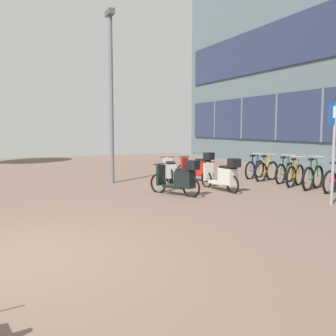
# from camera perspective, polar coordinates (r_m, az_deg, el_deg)

# --- Properties ---
(ground) EXTENTS (21.00, 40.00, 0.13)m
(ground) POSITION_cam_1_polar(r_m,az_deg,el_deg) (6.19, -7.68, -11.62)
(ground) COLOR #272B24
(bicycle_rack_01) EXTENTS (1.29, 0.47, 0.96)m
(bicycle_rack_01) POSITION_cam_1_polar(r_m,az_deg,el_deg) (11.98, 23.65, -1.74)
(bicycle_rack_01) COLOR black
(bicycle_rack_01) RESTS_ON ground
(bicycle_rack_02) EXTENTS (1.34, 0.58, 1.03)m
(bicycle_rack_02) POSITION_cam_1_polar(r_m,az_deg,el_deg) (12.34, 20.74, -1.32)
(bicycle_rack_02) COLOR black
(bicycle_rack_02) RESTS_ON ground
(bicycle_rack_03) EXTENTS (1.25, 0.63, 0.98)m
(bicycle_rack_03) POSITION_cam_1_polar(r_m,az_deg,el_deg) (12.82, 18.37, -1.05)
(bicycle_rack_03) COLOR black
(bicycle_rack_03) RESTS_ON ground
(bicycle_rack_04) EXTENTS (1.28, 0.59, 0.98)m
(bicycle_rack_04) POSITION_cam_1_polar(r_m,az_deg,el_deg) (13.48, 17.00, -0.68)
(bicycle_rack_04) COLOR black
(bicycle_rack_04) RESTS_ON ground
(bicycle_rack_05) EXTENTS (1.32, 0.51, 0.97)m
(bicycle_rack_05) POSITION_cam_1_polar(r_m,az_deg,el_deg) (13.88, 14.43, -0.43)
(bicycle_rack_05) COLOR black
(bicycle_rack_05) RESTS_ON ground
(bicycle_rack_06) EXTENTS (1.24, 0.59, 0.94)m
(bicycle_rack_06) POSITION_cam_1_polar(r_m,az_deg,el_deg) (14.45, 12.76, -0.18)
(bicycle_rack_06) COLOR black
(bicycle_rack_06) RESTS_ON ground
(scooter_near) EXTENTS (0.52, 1.84, 1.01)m
(scooter_near) POSITION_cam_1_polar(r_m,az_deg,el_deg) (11.32, 8.29, -1.13)
(scooter_near) COLOR black
(scooter_near) RESTS_ON ground
(scooter_mid) EXTENTS (0.79, 1.78, 0.87)m
(scooter_mid) POSITION_cam_1_polar(r_m,az_deg,el_deg) (12.71, 0.24, -0.50)
(scooter_mid) COLOR black
(scooter_mid) RESTS_ON ground
(scooter_far) EXTENTS (0.80, 1.74, 1.04)m
(scooter_far) POSITION_cam_1_polar(r_m,az_deg,el_deg) (13.43, 4.65, 0.07)
(scooter_far) COLOR black
(scooter_far) RESTS_ON ground
(scooter_extra) EXTENTS (0.95, 1.56, 1.01)m
(scooter_extra) POSITION_cam_1_polar(r_m,az_deg,el_deg) (10.47, 1.73, -1.62)
(scooter_extra) COLOR black
(scooter_extra) RESTS_ON ground
(parking_sign) EXTENTS (0.40, 0.07, 2.43)m
(parking_sign) POSITION_cam_1_polar(r_m,az_deg,el_deg) (9.94, 23.45, 3.54)
(parking_sign) COLOR gray
(parking_sign) RESTS_ON ground
(lamp_post) EXTENTS (0.20, 0.52, 5.62)m
(lamp_post) POSITION_cam_1_polar(r_m,az_deg,el_deg) (12.98, -8.46, 11.60)
(lamp_post) COLOR slate
(lamp_post) RESTS_ON ground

